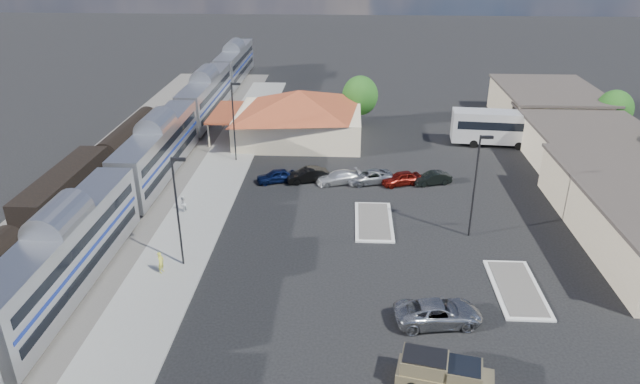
{
  "coord_description": "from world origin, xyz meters",
  "views": [
    {
      "loc": [
        1.55,
        -43.25,
        23.66
      ],
      "look_at": [
        -0.81,
        2.13,
        2.8
      ],
      "focal_mm": 32.0,
      "sensor_mm": 36.0,
      "label": 1
    }
  ],
  "objects_px": {
    "station_depot": "(299,115)",
    "coach_bus": "(508,127)",
    "pickup_truck": "(445,374)",
    "suv": "(439,313)"
  },
  "relations": [
    {
      "from": "suv",
      "to": "coach_bus",
      "type": "relative_size",
      "value": 0.43
    },
    {
      "from": "suv",
      "to": "pickup_truck",
      "type": "bearing_deg",
      "value": 167.87
    },
    {
      "from": "pickup_truck",
      "to": "suv",
      "type": "height_order",
      "value": "pickup_truck"
    },
    {
      "from": "coach_bus",
      "to": "station_depot",
      "type": "bearing_deg",
      "value": 92.32
    },
    {
      "from": "station_depot",
      "to": "pickup_truck",
      "type": "distance_m",
      "value": 43.67
    },
    {
      "from": "station_depot",
      "to": "pickup_truck",
      "type": "relative_size",
      "value": 3.23
    },
    {
      "from": "station_depot",
      "to": "pickup_truck",
      "type": "height_order",
      "value": "station_depot"
    },
    {
      "from": "station_depot",
      "to": "pickup_truck",
      "type": "xyz_separation_m",
      "value": [
        11.88,
        -41.96,
        -2.25
      ]
    },
    {
      "from": "pickup_truck",
      "to": "station_depot",
      "type": "bearing_deg",
      "value": 27.69
    },
    {
      "from": "station_depot",
      "to": "coach_bus",
      "type": "relative_size",
      "value": 1.39
    }
  ]
}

